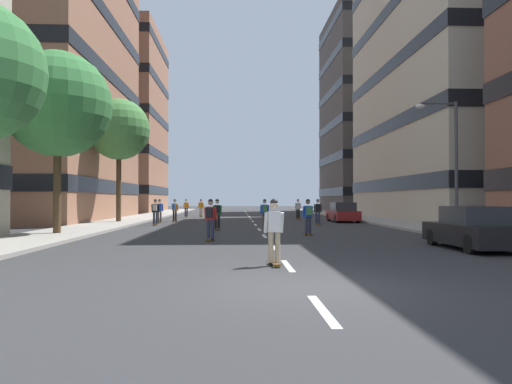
{
  "coord_description": "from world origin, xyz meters",
  "views": [
    {
      "loc": [
        -1.39,
        -9.48,
        1.77
      ],
      "look_at": [
        0.0,
        22.26,
        2.25
      ],
      "focal_mm": 33.16,
      "sensor_mm": 36.0,
      "label": 1
    }
  ],
  "objects_px": {
    "parked_car_near": "(343,213)",
    "skater_0": "(308,214)",
    "streetlamp_right": "(449,152)",
    "skater_9": "(274,229)",
    "parked_car_mid": "(472,229)",
    "skater_1": "(210,217)",
    "street_tree_near": "(119,130)",
    "street_tree_far": "(58,105)",
    "skater_11": "(155,210)",
    "skater_5": "(265,212)",
    "skater_4": "(160,210)",
    "skater_10": "(217,212)",
    "skater_8": "(186,207)",
    "skater_7": "(318,210)",
    "skater_3": "(298,208)",
    "skater_2": "(201,207)",
    "skater_6": "(175,209)"
  },
  "relations": [
    {
      "from": "parked_car_mid",
      "to": "streetlamp_right",
      "type": "xyz_separation_m",
      "value": [
        2.3,
        6.76,
        3.44
      ]
    },
    {
      "from": "skater_0",
      "to": "skater_8",
      "type": "bearing_deg",
      "value": 109.54
    },
    {
      "from": "street_tree_near",
      "to": "skater_5",
      "type": "height_order",
      "value": "street_tree_near"
    },
    {
      "from": "parked_car_near",
      "to": "skater_10",
      "type": "height_order",
      "value": "skater_10"
    },
    {
      "from": "skater_6",
      "to": "skater_11",
      "type": "distance_m",
      "value": 5.11
    },
    {
      "from": "parked_car_mid",
      "to": "skater_8",
      "type": "distance_m",
      "value": 33.27
    },
    {
      "from": "skater_1",
      "to": "parked_car_mid",
      "type": "bearing_deg",
      "value": -21.7
    },
    {
      "from": "streetlamp_right",
      "to": "skater_4",
      "type": "xyz_separation_m",
      "value": [
        -16.27,
        12.29,
        -3.15
      ]
    },
    {
      "from": "skater_4",
      "to": "skater_8",
      "type": "bearing_deg",
      "value": 86.11
    },
    {
      "from": "skater_8",
      "to": "skater_1",
      "type": "bearing_deg",
      "value": -81.95
    },
    {
      "from": "skater_4",
      "to": "skater_6",
      "type": "height_order",
      "value": "same"
    },
    {
      "from": "skater_1",
      "to": "street_tree_near",
      "type": "bearing_deg",
      "value": 116.44
    },
    {
      "from": "skater_0",
      "to": "skater_3",
      "type": "relative_size",
      "value": 1.0
    },
    {
      "from": "parked_car_mid",
      "to": "skater_9",
      "type": "bearing_deg",
      "value": -152.71
    },
    {
      "from": "parked_car_mid",
      "to": "street_tree_far",
      "type": "relative_size",
      "value": 0.5
    },
    {
      "from": "skater_5",
      "to": "skater_4",
      "type": "bearing_deg",
      "value": 137.52
    },
    {
      "from": "parked_car_mid",
      "to": "street_tree_far",
      "type": "distance_m",
      "value": 19.14
    },
    {
      "from": "skater_2",
      "to": "skater_9",
      "type": "xyz_separation_m",
      "value": [
        4.46,
        -34.86,
        0.0
      ]
    },
    {
      "from": "skater_1",
      "to": "parked_car_near",
      "type": "bearing_deg",
      "value": 60.03
    },
    {
      "from": "street_tree_far",
      "to": "skater_1",
      "type": "distance_m",
      "value": 9.76
    },
    {
      "from": "skater_3",
      "to": "parked_car_mid",
      "type": "bearing_deg",
      "value": -83.55
    },
    {
      "from": "skater_0",
      "to": "skater_8",
      "type": "xyz_separation_m",
      "value": [
        -8.43,
        23.74,
        -0.03
      ]
    },
    {
      "from": "skater_8",
      "to": "skater_6",
      "type": "bearing_deg",
      "value": -89.32
    },
    {
      "from": "skater_9",
      "to": "skater_10",
      "type": "distance_m",
      "value": 14.71
    },
    {
      "from": "parked_car_mid",
      "to": "skater_3",
      "type": "bearing_deg",
      "value": 96.45
    },
    {
      "from": "street_tree_far",
      "to": "skater_11",
      "type": "xyz_separation_m",
      "value": [
        3.21,
        8.86,
        -5.33
      ]
    },
    {
      "from": "parked_car_near",
      "to": "skater_0",
      "type": "relative_size",
      "value": 2.47
    },
    {
      "from": "skater_6",
      "to": "skater_7",
      "type": "distance_m",
      "value": 11.38
    },
    {
      "from": "skater_11",
      "to": "parked_car_mid",
      "type": "bearing_deg",
      "value": -48.94
    },
    {
      "from": "skater_4",
      "to": "skater_8",
      "type": "relative_size",
      "value": 1.0
    },
    {
      "from": "streetlamp_right",
      "to": "skater_8",
      "type": "xyz_separation_m",
      "value": [
        -15.49,
        23.78,
        -3.15
      ]
    },
    {
      "from": "parked_car_near",
      "to": "streetlamp_right",
      "type": "height_order",
      "value": "streetlamp_right"
    },
    {
      "from": "skater_7",
      "to": "skater_10",
      "type": "distance_m",
      "value": 8.74
    },
    {
      "from": "streetlamp_right",
      "to": "skater_0",
      "type": "xyz_separation_m",
      "value": [
        -7.06,
        0.04,
        -3.12
      ]
    },
    {
      "from": "streetlamp_right",
      "to": "skater_0",
      "type": "distance_m",
      "value": 7.72
    },
    {
      "from": "skater_5",
      "to": "skater_11",
      "type": "bearing_deg",
      "value": 154.05
    },
    {
      "from": "skater_10",
      "to": "skater_3",
      "type": "bearing_deg",
      "value": 65.37
    },
    {
      "from": "parked_car_near",
      "to": "skater_9",
      "type": "relative_size",
      "value": 2.47
    },
    {
      "from": "skater_1",
      "to": "skater_5",
      "type": "distance_m",
      "value": 8.99
    },
    {
      "from": "skater_11",
      "to": "skater_5",
      "type": "bearing_deg",
      "value": -25.95
    },
    {
      "from": "skater_0",
      "to": "skater_9",
      "type": "relative_size",
      "value": 1.0
    },
    {
      "from": "skater_0",
      "to": "skater_8",
      "type": "height_order",
      "value": "same"
    },
    {
      "from": "skater_11",
      "to": "parked_car_near",
      "type": "bearing_deg",
      "value": 17.33
    },
    {
      "from": "street_tree_far",
      "to": "skater_7",
      "type": "distance_m",
      "value": 17.96
    },
    {
      "from": "skater_0",
      "to": "skater_9",
      "type": "distance_m",
      "value": 10.87
    },
    {
      "from": "skater_7",
      "to": "street_tree_far",
      "type": "bearing_deg",
      "value": -146.65
    },
    {
      "from": "skater_8",
      "to": "skater_10",
      "type": "height_order",
      "value": "same"
    },
    {
      "from": "street_tree_near",
      "to": "street_tree_far",
      "type": "relative_size",
      "value": 1.03
    },
    {
      "from": "skater_0",
      "to": "skater_7",
      "type": "distance_m",
      "value": 9.77
    },
    {
      "from": "skater_8",
      "to": "skater_7",
      "type": "bearing_deg",
      "value": -53.35
    }
  ]
}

